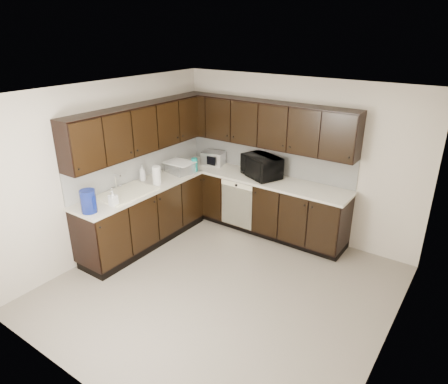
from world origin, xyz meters
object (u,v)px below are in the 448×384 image
object	(u,v)px
toaster_oven	(213,158)
storage_bin	(179,167)
sink	(126,198)
microwave	(261,166)
blue_pitcher	(88,201)

from	to	relation	value
toaster_oven	storage_bin	xyz separation A→B (m)	(-0.22, -0.64, -0.03)
sink	storage_bin	distance (m)	1.15
toaster_oven	storage_bin	distance (m)	0.68
microwave	toaster_oven	distance (m)	0.98
toaster_oven	storage_bin	world-z (taller)	toaster_oven
storage_bin	blue_pitcher	bearing A→B (deg)	-88.66
microwave	blue_pitcher	xyz separation A→B (m)	(-1.15, -2.42, -0.02)
microwave	blue_pitcher	distance (m)	2.68
storage_bin	sink	bearing A→B (deg)	-91.73
blue_pitcher	toaster_oven	bearing A→B (deg)	107.77
sink	toaster_oven	world-z (taller)	sink
blue_pitcher	sink	bearing A→B (deg)	118.22
toaster_oven	microwave	bearing A→B (deg)	-17.09
microwave	storage_bin	world-z (taller)	microwave
sink	storage_bin	xyz separation A→B (m)	(0.03, 1.14, 0.15)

